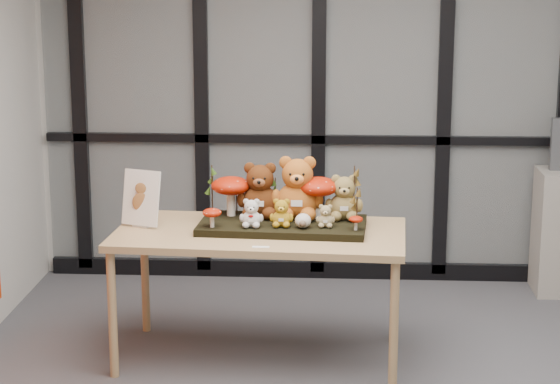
# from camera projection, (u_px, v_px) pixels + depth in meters

# --- Properties ---
(room_shell) EXTENTS (5.00, 5.00, 5.00)m
(room_shell) POSITION_uv_depth(u_px,v_px,m) (404.00, 99.00, 4.79)
(room_shell) COLOR #BCB9B1
(room_shell) RESTS_ON floor
(glass_partition) EXTENTS (4.90, 0.06, 2.78)m
(glass_partition) POSITION_uv_depth(u_px,v_px,m) (382.00, 89.00, 7.25)
(glass_partition) COLOR #2D383F
(glass_partition) RESTS_ON floor
(display_table) EXTENTS (1.73, 0.94, 0.79)m
(display_table) POSITION_uv_depth(u_px,v_px,m) (260.00, 242.00, 5.89)
(display_table) COLOR tan
(display_table) RESTS_ON floor
(diorama_tray) EXTENTS (0.99, 0.54, 0.04)m
(diorama_tray) POSITION_uv_depth(u_px,v_px,m) (283.00, 225.00, 5.92)
(diorama_tray) COLOR black
(diorama_tray) RESTS_ON display_table
(bear_pooh_yellow) EXTENTS (0.33, 0.30, 0.41)m
(bear_pooh_yellow) POSITION_uv_depth(u_px,v_px,m) (297.00, 184.00, 5.97)
(bear_pooh_yellow) COLOR #AD591B
(bear_pooh_yellow) RESTS_ON diorama_tray
(bear_brown_medium) EXTENTS (0.29, 0.26, 0.36)m
(bear_brown_medium) POSITION_uv_depth(u_px,v_px,m) (260.00, 187.00, 6.01)
(bear_brown_medium) COLOR #4A210B
(bear_brown_medium) RESTS_ON diorama_tray
(bear_tan_back) EXTENTS (0.24, 0.22, 0.29)m
(bear_tan_back) POSITION_uv_depth(u_px,v_px,m) (344.00, 195.00, 5.96)
(bear_tan_back) COLOR olive
(bear_tan_back) RESTS_ON diorama_tray
(bear_small_yellow) EXTENTS (0.14, 0.13, 0.18)m
(bear_small_yellow) POSITION_uv_depth(u_px,v_px,m) (282.00, 211.00, 5.80)
(bear_small_yellow) COLOR #AB7F17
(bear_small_yellow) RESTS_ON diorama_tray
(bear_white_bow) EXTENTS (0.15, 0.13, 0.18)m
(bear_white_bow) POSITION_uv_depth(u_px,v_px,m) (251.00, 211.00, 5.79)
(bear_white_bow) COLOR silver
(bear_white_bow) RESTS_ON diorama_tray
(bear_beige_small) EXTENTS (0.12, 0.11, 0.14)m
(bear_beige_small) POSITION_uv_depth(u_px,v_px,m) (326.00, 215.00, 5.79)
(bear_beige_small) COLOR tan
(bear_beige_small) RESTS_ON diorama_tray
(plush_cream_hedgehog) EXTENTS (0.07, 0.07, 0.09)m
(plush_cream_hedgehog) POSITION_uv_depth(u_px,v_px,m) (303.00, 220.00, 5.77)
(plush_cream_hedgehog) COLOR beige
(plush_cream_hedgehog) RESTS_ON diorama_tray
(mushroom_back_left) EXTENTS (0.23, 0.23, 0.26)m
(mushroom_back_left) POSITION_uv_depth(u_px,v_px,m) (231.00, 194.00, 6.04)
(mushroom_back_left) COLOR #9B1805
(mushroom_back_left) RESTS_ON diorama_tray
(mushroom_back_right) EXTENTS (0.24, 0.24, 0.27)m
(mushroom_back_right) POSITION_uv_depth(u_px,v_px,m) (318.00, 196.00, 5.98)
(mushroom_back_right) COLOR #9B1805
(mushroom_back_right) RESTS_ON diorama_tray
(mushroom_front_left) EXTENTS (0.11, 0.11, 0.12)m
(mushroom_front_left) POSITION_uv_depth(u_px,v_px,m) (212.00, 217.00, 5.79)
(mushroom_front_left) COLOR #9B1805
(mushroom_front_left) RESTS_ON diorama_tray
(mushroom_front_right) EXTENTS (0.08, 0.08, 0.09)m
(mushroom_front_right) POSITION_uv_depth(u_px,v_px,m) (356.00, 222.00, 5.73)
(mushroom_front_right) COLOR #9B1805
(mushroom_front_right) RESTS_ON diorama_tray
(sprig_green_far_left) EXTENTS (0.05, 0.05, 0.30)m
(sprig_green_far_left) POSITION_uv_depth(u_px,v_px,m) (212.00, 190.00, 6.05)
(sprig_green_far_left) COLOR #1D360C
(sprig_green_far_left) RESTS_ON diorama_tray
(sprig_green_mid_left) EXTENTS (0.05, 0.05, 0.22)m
(sprig_green_mid_left) POSITION_uv_depth(u_px,v_px,m) (237.00, 195.00, 6.09)
(sprig_green_mid_left) COLOR #1D360C
(sprig_green_mid_left) RESTS_ON diorama_tray
(sprig_dry_far_right) EXTENTS (0.05, 0.05, 0.32)m
(sprig_dry_far_right) POSITION_uv_depth(u_px,v_px,m) (354.00, 193.00, 5.93)
(sprig_dry_far_right) COLOR brown
(sprig_dry_far_right) RESTS_ON diorama_tray
(sprig_dry_mid_right) EXTENTS (0.05, 0.05, 0.22)m
(sprig_dry_mid_right) POSITION_uv_depth(u_px,v_px,m) (357.00, 206.00, 5.82)
(sprig_dry_mid_right) COLOR brown
(sprig_dry_mid_right) RESTS_ON diorama_tray
(sprig_green_centre) EXTENTS (0.05, 0.05, 0.22)m
(sprig_green_centre) POSITION_uv_depth(u_px,v_px,m) (275.00, 196.00, 6.08)
(sprig_green_centre) COLOR #1D360C
(sprig_green_centre) RESTS_ON diorama_tray
(sign_holder) EXTENTS (0.25, 0.15, 0.34)m
(sign_holder) POSITION_uv_depth(u_px,v_px,m) (141.00, 200.00, 5.94)
(sign_holder) COLOR silver
(sign_holder) RESTS_ON display_table
(label_card) EXTENTS (0.09, 0.03, 0.00)m
(label_card) POSITION_uv_depth(u_px,v_px,m) (261.00, 247.00, 5.54)
(label_card) COLOR white
(label_card) RESTS_ON display_table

